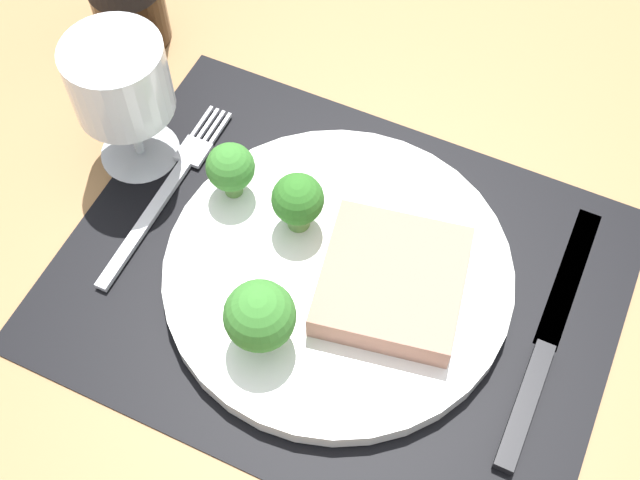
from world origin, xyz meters
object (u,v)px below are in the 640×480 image
object	(u,v)px
plate	(338,273)
wine_glass	(120,86)
steak	(391,284)
fork	(167,191)
knife	(543,352)

from	to	relation	value
plate	wine_glass	bearing A→B (deg)	168.31
steak	fork	bearing A→B (deg)	175.15
plate	fork	size ratio (longest dim) A/B	1.37
fork	knife	world-z (taller)	knife
knife	steak	bearing A→B (deg)	-173.72
plate	wine_glass	world-z (taller)	wine_glass
plate	wine_glass	distance (cm)	21.79
steak	wine_glass	distance (cm)	25.34
steak	fork	world-z (taller)	steak
knife	wine_glass	xyz separation A→B (cm)	(-36.16, 3.63, 7.76)
steak	knife	bearing A→B (deg)	3.98
knife	plate	bearing A→B (deg)	-175.80
plate	fork	distance (cm)	15.97
fork	wine_glass	bearing A→B (deg)	150.30
steak	knife	distance (cm)	12.07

